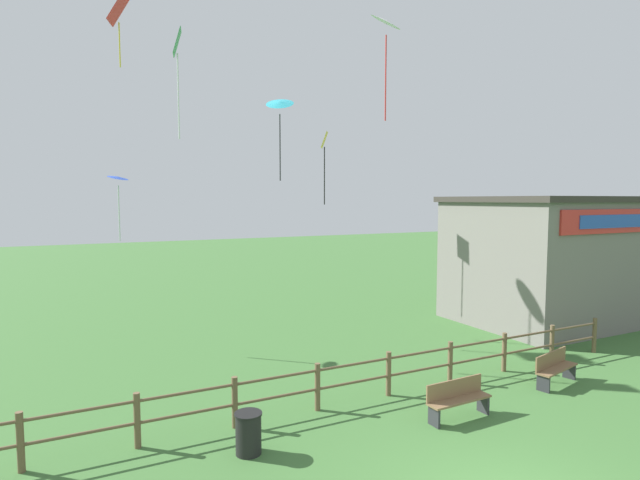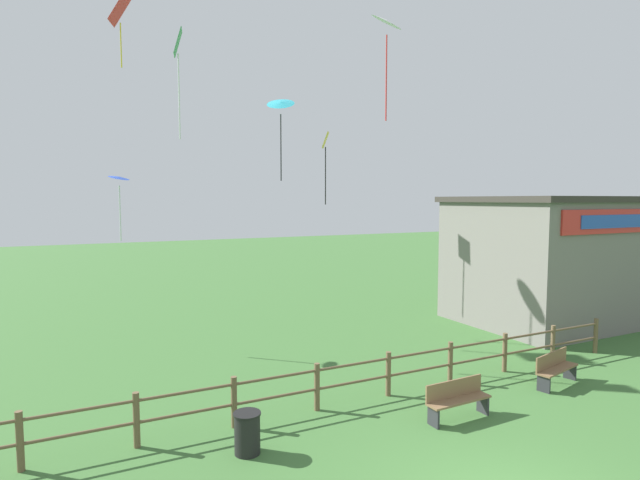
{
  "view_description": "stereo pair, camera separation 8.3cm",
  "coord_description": "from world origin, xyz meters",
  "px_view_note": "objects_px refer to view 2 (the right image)",
  "views": [
    {
      "loc": [
        -6.42,
        -5.44,
        5.27
      ],
      "look_at": [
        0.0,
        7.43,
        4.1
      ],
      "focal_mm": 28.0,
      "sensor_mm": 36.0,
      "label": 1
    },
    {
      "loc": [
        -6.34,
        -5.48,
        5.27
      ],
      "look_at": [
        0.0,
        7.43,
        4.1
      ],
      "focal_mm": 28.0,
      "sensor_mm": 36.0,
      "label": 2
    }
  ],
  "objects_px": {
    "park_bench_by_building": "(555,367)",
    "kite_yellow_diamond": "(325,156)",
    "park_bench_near_fence": "(457,398)",
    "kite_red_diamond": "(120,14)",
    "seaside_building": "(552,259)",
    "kite_white_delta": "(387,24)",
    "trash_bin": "(247,433)",
    "kite_blue_delta": "(119,183)",
    "kite_green_diamond": "(178,63)",
    "kite_cyan_delta": "(281,105)"
  },
  "relations": [
    {
      "from": "park_bench_near_fence",
      "to": "kite_red_diamond",
      "type": "xyz_separation_m",
      "value": [
        -6.2,
        13.16,
        12.23
      ]
    },
    {
      "from": "kite_green_diamond",
      "to": "kite_yellow_diamond",
      "type": "relative_size",
      "value": 1.13
    },
    {
      "from": "park_bench_by_building",
      "to": "kite_yellow_diamond",
      "type": "bearing_deg",
      "value": 100.38
    },
    {
      "from": "park_bench_near_fence",
      "to": "kite_cyan_delta",
      "type": "height_order",
      "value": "kite_cyan_delta"
    },
    {
      "from": "kite_yellow_diamond",
      "to": "park_bench_by_building",
      "type": "bearing_deg",
      "value": -79.62
    },
    {
      "from": "kite_green_diamond",
      "to": "kite_cyan_delta",
      "type": "height_order",
      "value": "kite_green_diamond"
    },
    {
      "from": "seaside_building",
      "to": "kite_white_delta",
      "type": "bearing_deg",
      "value": 178.78
    },
    {
      "from": "park_bench_near_fence",
      "to": "kite_blue_delta",
      "type": "relative_size",
      "value": 0.74
    },
    {
      "from": "kite_red_diamond",
      "to": "seaside_building",
      "type": "bearing_deg",
      "value": -23.89
    },
    {
      "from": "trash_bin",
      "to": "kite_red_diamond",
      "type": "distance_m",
      "value": 17.6
    },
    {
      "from": "trash_bin",
      "to": "kite_white_delta",
      "type": "relative_size",
      "value": 0.23
    },
    {
      "from": "kite_white_delta",
      "to": "kite_green_diamond",
      "type": "bearing_deg",
      "value": 158.59
    },
    {
      "from": "kite_blue_delta",
      "to": "kite_cyan_delta",
      "type": "relative_size",
      "value": 0.69
    },
    {
      "from": "kite_white_delta",
      "to": "kite_yellow_diamond",
      "type": "distance_m",
      "value": 6.58
    },
    {
      "from": "kite_green_diamond",
      "to": "kite_cyan_delta",
      "type": "xyz_separation_m",
      "value": [
        4.24,
        1.35,
        -0.85
      ]
    },
    {
      "from": "kite_green_diamond",
      "to": "seaside_building",
      "type": "bearing_deg",
      "value": -10.42
    },
    {
      "from": "park_bench_by_building",
      "to": "kite_cyan_delta",
      "type": "distance_m",
      "value": 13.56
    },
    {
      "from": "park_bench_near_fence",
      "to": "park_bench_by_building",
      "type": "distance_m",
      "value": 4.05
    },
    {
      "from": "park_bench_by_building",
      "to": "park_bench_near_fence",
      "type": "bearing_deg",
      "value": -173.22
    },
    {
      "from": "seaside_building",
      "to": "trash_bin",
      "type": "relative_size",
      "value": 9.04
    },
    {
      "from": "park_bench_near_fence",
      "to": "kite_green_diamond",
      "type": "xyz_separation_m",
      "value": [
        -4.79,
        8.62,
        9.39
      ]
    },
    {
      "from": "kite_yellow_diamond",
      "to": "kite_blue_delta",
      "type": "bearing_deg",
      "value": -172.14
    },
    {
      "from": "trash_bin",
      "to": "kite_cyan_delta",
      "type": "xyz_separation_m",
      "value": [
        4.51,
        9.33,
        8.6
      ]
    },
    {
      "from": "kite_green_diamond",
      "to": "trash_bin",
      "type": "bearing_deg",
      "value": -91.89
    },
    {
      "from": "kite_cyan_delta",
      "to": "kite_white_delta",
      "type": "bearing_deg",
      "value": -58.7
    },
    {
      "from": "kite_red_diamond",
      "to": "kite_green_diamond",
      "type": "bearing_deg",
      "value": -72.81
    },
    {
      "from": "park_bench_by_building",
      "to": "kite_white_delta",
      "type": "xyz_separation_m",
      "value": [
        -2.16,
        5.53,
        10.84
      ]
    },
    {
      "from": "trash_bin",
      "to": "park_bench_by_building",
      "type": "bearing_deg",
      "value": -0.99
    },
    {
      "from": "seaside_building",
      "to": "kite_white_delta",
      "type": "height_order",
      "value": "kite_white_delta"
    },
    {
      "from": "kite_green_diamond",
      "to": "kite_red_diamond",
      "type": "bearing_deg",
      "value": 107.19
    },
    {
      "from": "seaside_building",
      "to": "kite_yellow_diamond",
      "type": "height_order",
      "value": "kite_yellow_diamond"
    },
    {
      "from": "park_bench_near_fence",
      "to": "kite_green_diamond",
      "type": "height_order",
      "value": "kite_green_diamond"
    },
    {
      "from": "park_bench_by_building",
      "to": "seaside_building",
      "type": "bearing_deg",
      "value": 40.12
    },
    {
      "from": "park_bench_near_fence",
      "to": "seaside_building",
      "type": "bearing_deg",
      "value": 29.33
    },
    {
      "from": "kite_blue_delta",
      "to": "kite_white_delta",
      "type": "height_order",
      "value": "kite_white_delta"
    },
    {
      "from": "park_bench_by_building",
      "to": "kite_green_diamond",
      "type": "distance_m",
      "value": 15.23
    },
    {
      "from": "trash_bin",
      "to": "kite_white_delta",
      "type": "xyz_separation_m",
      "value": [
        6.91,
        5.37,
        10.91
      ]
    },
    {
      "from": "park_bench_near_fence",
      "to": "park_bench_by_building",
      "type": "relative_size",
      "value": 0.98
    },
    {
      "from": "park_bench_near_fence",
      "to": "kite_blue_delta",
      "type": "xyz_separation_m",
      "value": [
        -6.68,
        9.94,
        5.36
      ]
    },
    {
      "from": "seaside_building",
      "to": "kite_green_diamond",
      "type": "bearing_deg",
      "value": 169.58
    },
    {
      "from": "park_bench_by_building",
      "to": "kite_white_delta",
      "type": "relative_size",
      "value": 0.48
    },
    {
      "from": "kite_white_delta",
      "to": "kite_cyan_delta",
      "type": "relative_size",
      "value": 1.09
    },
    {
      "from": "park_bench_near_fence",
      "to": "park_bench_by_building",
      "type": "bearing_deg",
      "value": 6.78
    },
    {
      "from": "seaside_building",
      "to": "kite_blue_delta",
      "type": "height_order",
      "value": "kite_blue_delta"
    },
    {
      "from": "kite_yellow_diamond",
      "to": "trash_bin",
      "type": "bearing_deg",
      "value": -124.11
    },
    {
      "from": "trash_bin",
      "to": "kite_green_diamond",
      "type": "xyz_separation_m",
      "value": [
        0.26,
        7.98,
        9.45
      ]
    },
    {
      "from": "seaside_building",
      "to": "kite_red_diamond",
      "type": "xyz_separation_m",
      "value": [
        -16.57,
        7.34,
        10.02
      ]
    },
    {
      "from": "kite_green_diamond",
      "to": "kite_cyan_delta",
      "type": "bearing_deg",
      "value": 17.67
    },
    {
      "from": "kite_blue_delta",
      "to": "kite_white_delta",
      "type": "xyz_separation_m",
      "value": [
        8.54,
        -3.93,
        5.48
      ]
    },
    {
      "from": "trash_bin",
      "to": "kite_blue_delta",
      "type": "distance_m",
      "value": 10.89
    }
  ]
}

